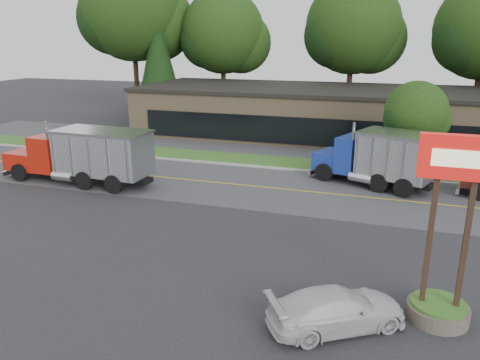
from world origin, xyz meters
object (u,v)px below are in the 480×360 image
Objects in this scene: bilo_sign at (444,261)px; dump_truck_red at (85,154)px; rally_car at (337,309)px; dump_truck_blue at (380,157)px.

dump_truck_red is (-19.41, 8.99, -0.21)m from bilo_sign.
dump_truck_red is 19.47m from rally_car.
dump_truck_red is at bearing 37.39° from dump_truck_blue.
dump_truck_blue is at bearing 99.81° from bilo_sign.
rally_car is (-3.00, -1.43, -1.39)m from bilo_sign.
dump_truck_red and dump_truck_blue have the same top height.
dump_truck_blue is (-2.41, 13.93, -0.22)m from bilo_sign.
dump_truck_blue is 15.41m from rally_car.
dump_truck_red is 2.29× the size of rally_car.
bilo_sign is 3.60m from rally_car.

